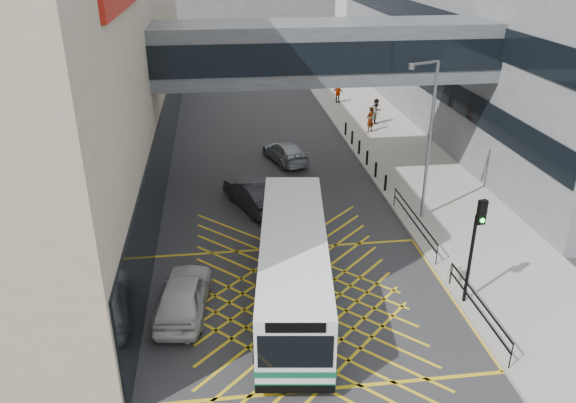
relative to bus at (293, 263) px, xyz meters
name	(u,v)px	position (x,y,z in m)	size (l,w,h in m)	color
ground	(301,306)	(0.24, -0.54, -1.62)	(120.00, 120.00, 0.00)	#333335
skybridge	(325,51)	(3.24, 11.46, 5.88)	(20.00, 4.10, 3.00)	#4D5257
pavement	(404,158)	(9.24, 14.46, -1.54)	(6.00, 54.00, 0.16)	#A29D94
box_junction	(301,306)	(0.24, -0.54, -1.61)	(12.00, 9.00, 0.01)	gold
bus	(293,263)	(0.00, 0.00, 0.00)	(3.84, 11.00, 3.02)	white
car_white	(183,294)	(-4.22, -0.32, -0.85)	(1.98, 4.83, 1.54)	silver
car_dark	(254,194)	(-0.91, 8.59, -0.85)	(1.91, 4.89, 1.53)	black
car_silver	(285,151)	(1.58, 15.11, -0.95)	(1.82, 4.31, 1.34)	#919599
traffic_light	(476,237)	(6.51, -1.36, 1.39)	(0.33, 0.52, 4.38)	black
street_lamp	(428,133)	(7.21, 5.98, 2.99)	(1.71, 0.87, 7.80)	slate
litter_bin	(454,272)	(6.65, 0.16, -1.05)	(0.47, 0.47, 0.81)	#ADA89E
kerb_railings	(439,253)	(6.39, 1.24, -0.74)	(0.05, 12.54, 1.00)	black
bollards	(363,152)	(6.49, 14.46, -1.01)	(0.14, 10.14, 0.90)	black
pedestrian_a	(370,120)	(8.38, 19.90, -0.53)	(0.74, 0.53, 1.85)	gray
pedestrian_b	(376,112)	(9.30, 21.58, -0.48)	(0.96, 0.56, 1.96)	gray
pedestrian_c	(338,93)	(7.79, 28.23, -0.66)	(0.95, 0.46, 1.60)	gray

